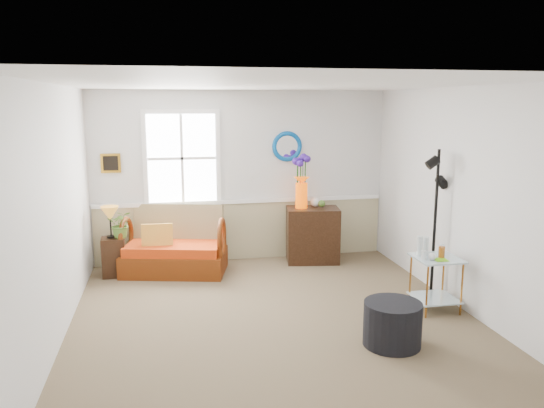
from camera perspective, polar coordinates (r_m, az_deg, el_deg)
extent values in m
cube|color=brown|center=(6.09, 0.38, -12.47)|extent=(4.50, 5.00, 0.01)
cube|color=white|center=(5.60, 0.41, 12.79)|extent=(4.50, 5.00, 0.01)
cube|color=silver|center=(8.13, -3.25, 2.97)|extent=(4.50, 0.01, 2.60)
cube|color=silver|center=(3.38, 9.28, -8.46)|extent=(4.50, 0.01, 2.60)
cube|color=silver|center=(5.69, -22.38, -1.23)|extent=(0.01, 5.00, 2.60)
cube|color=silver|center=(6.54, 20.07, 0.41)|extent=(0.01, 5.00, 2.60)
cube|color=tan|center=(8.27, -3.16, -2.89)|extent=(4.46, 0.02, 0.90)
cube|color=white|center=(8.16, -3.19, 0.30)|extent=(4.46, 0.04, 0.06)
cube|color=#B47E1F|center=(8.04, -16.96, 4.22)|extent=(0.28, 0.03, 0.28)
torus|color=#0A5FAA|center=(8.19, 1.62, 6.21)|extent=(0.47, 0.07, 0.47)
imported|color=#4A742B|center=(7.69, -15.92, -2.41)|extent=(0.36, 0.40, 0.30)
cylinder|color=black|center=(5.59, 12.81, -12.45)|extent=(0.75, 0.75, 0.45)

